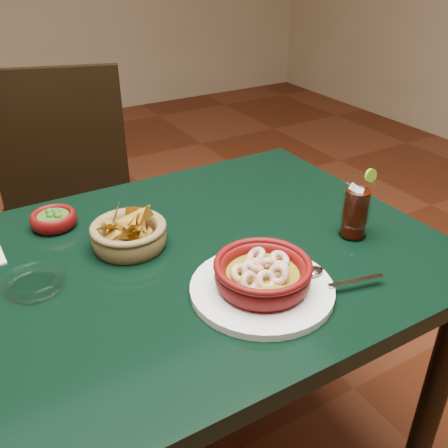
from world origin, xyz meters
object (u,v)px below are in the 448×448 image
dining_table (164,300)px  chip_basket (129,235)px  shrimp_plate (263,278)px  cola_drink (356,209)px  dining_chair (66,213)px

dining_table → chip_basket: chip_basket is taller
shrimp_plate → cola_drink: (0.29, 0.07, 0.03)m
dining_table → shrimp_plate: (0.12, -0.19, 0.13)m
cola_drink → dining_chair: bearing=118.5°
shrimp_plate → cola_drink: 0.30m
dining_chair → cola_drink: size_ratio=6.35×
dining_table → chip_basket: bearing=109.7°
shrimp_plate → chip_basket: bearing=119.1°
dining_chair → chip_basket: (0.00, -0.62, 0.24)m
dining_table → dining_chair: dining_chair is taller
dining_chair → shrimp_plate: dining_chair is taller
dining_table → cola_drink: bearing=-16.1°
dining_chair → cola_drink: (0.45, -0.83, 0.27)m
shrimp_plate → chip_basket: chip_basket is taller
dining_table → shrimp_plate: shrimp_plate is taller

